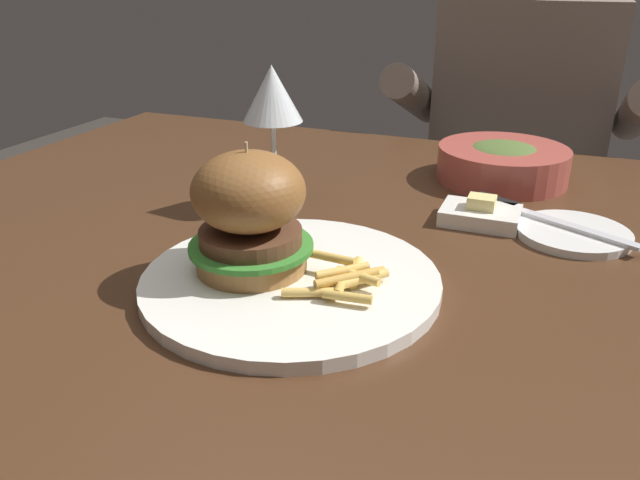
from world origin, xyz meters
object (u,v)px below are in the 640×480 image
(diner_person, at_px, (511,192))
(wine_glass, at_px, (272,98))
(soup_bowl, at_px, (502,162))
(main_plate, at_px, (291,281))
(table_knife, at_px, (537,215))
(bread_plate, at_px, (573,233))
(butter_dish, at_px, (480,214))
(burger_sandwich, at_px, (249,212))

(diner_person, bearing_deg, wine_glass, -109.95)
(soup_bowl, relative_size, diner_person, 0.17)
(main_plate, bearing_deg, diner_person, 81.07)
(table_knife, bearing_deg, bread_plate, -27.16)
(main_plate, distance_m, table_knife, 0.35)
(wine_glass, relative_size, butter_dish, 1.95)
(burger_sandwich, bearing_deg, diner_person, 78.33)
(butter_dish, bearing_deg, table_knife, 15.72)
(soup_bowl, distance_m, diner_person, 0.52)
(diner_person, bearing_deg, butter_dish, -89.09)
(burger_sandwich, distance_m, butter_dish, 0.32)
(table_knife, bearing_deg, burger_sandwich, -134.86)
(wine_glass, relative_size, soup_bowl, 0.97)
(main_plate, xyz_separation_m, table_knife, (0.22, 0.27, 0.01))
(butter_dish, height_order, soup_bowl, soup_bowl)
(main_plate, height_order, butter_dish, butter_dish)
(bread_plate, distance_m, butter_dish, 0.11)
(wine_glass, xyz_separation_m, table_knife, (0.33, 0.07, -0.13))
(butter_dish, bearing_deg, bread_plate, -2.19)
(diner_person, bearing_deg, soup_bowl, -88.31)
(main_plate, relative_size, diner_person, 0.26)
(main_plate, bearing_deg, table_knife, 50.47)
(main_plate, bearing_deg, soup_bowl, 70.18)
(bread_plate, distance_m, soup_bowl, 0.22)
(soup_bowl, bearing_deg, wine_glass, -139.25)
(burger_sandwich, height_order, table_knife, burger_sandwich)
(main_plate, relative_size, burger_sandwich, 2.28)
(main_plate, height_order, soup_bowl, soup_bowl)
(soup_bowl, bearing_deg, table_knife, -69.21)
(wine_glass, xyz_separation_m, diner_person, (0.26, 0.71, -0.32))
(main_plate, relative_size, soup_bowl, 1.57)
(main_plate, distance_m, bread_plate, 0.36)
(burger_sandwich, relative_size, bread_plate, 1.00)
(wine_glass, bearing_deg, burger_sandwich, -71.01)
(main_plate, xyz_separation_m, wine_glass, (-0.11, 0.20, 0.14))
(wine_glass, distance_m, diner_person, 0.82)
(soup_bowl, height_order, diner_person, diner_person)
(main_plate, height_order, table_knife, table_knife)
(bread_plate, height_order, butter_dish, butter_dish)
(butter_dish, distance_m, soup_bowl, 0.19)
(burger_sandwich, relative_size, soup_bowl, 0.69)
(table_knife, bearing_deg, butter_dish, -164.28)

